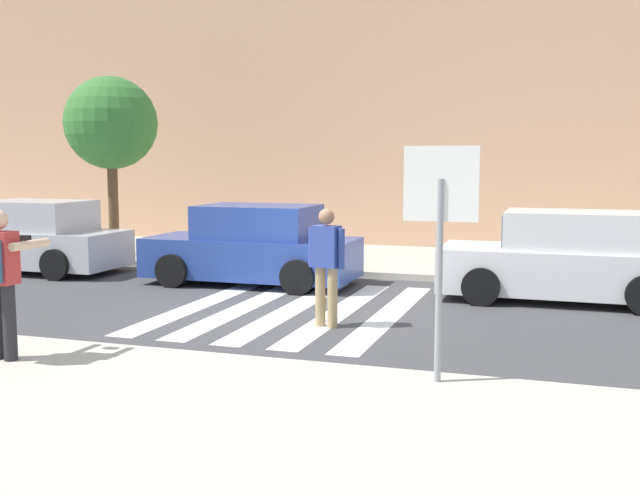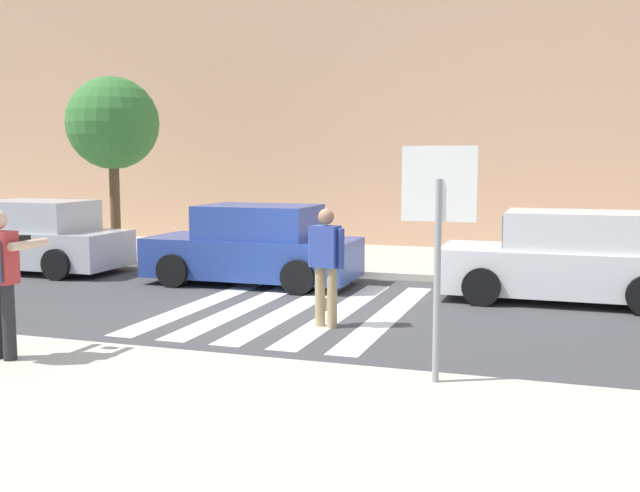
# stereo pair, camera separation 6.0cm
# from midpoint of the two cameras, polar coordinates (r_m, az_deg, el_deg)

# --- Properties ---
(ground_plane) EXTENTS (120.00, 120.00, 0.00)m
(ground_plane) POSITION_cam_midpoint_polar(r_m,az_deg,el_deg) (12.08, -2.57, -4.99)
(ground_plane) COLOR #424244
(sidewalk_near) EXTENTS (60.00, 6.00, 0.14)m
(sidewalk_near) POSITION_cam_midpoint_polar(r_m,az_deg,el_deg) (6.83, -21.81, -14.01)
(sidewalk_near) COLOR beige
(sidewalk_near) RESTS_ON ground
(sidewalk_far) EXTENTS (60.00, 4.80, 0.14)m
(sidewalk_far) POSITION_cam_midpoint_polar(r_m,az_deg,el_deg) (17.73, 4.29, -1.06)
(sidewalk_far) COLOR beige
(sidewalk_far) RESTS_ON ground
(building_facade_far) EXTENTS (56.00, 4.00, 7.66)m
(building_facade_far) POSITION_cam_midpoint_polar(r_m,az_deg,el_deg) (21.92, 7.17, 10.21)
(building_facade_far) COLOR tan
(building_facade_far) RESTS_ON ground
(crosswalk_stripe_0) EXTENTS (0.44, 5.20, 0.01)m
(crosswalk_stripe_0) POSITION_cam_midpoint_polar(r_m,az_deg,el_deg) (12.89, -8.94, -4.30)
(crosswalk_stripe_0) COLOR silver
(crosswalk_stripe_0) RESTS_ON ground
(crosswalk_stripe_1) EXTENTS (0.44, 5.20, 0.01)m
(crosswalk_stripe_1) POSITION_cam_midpoint_polar(r_m,az_deg,el_deg) (12.55, -5.67, -4.55)
(crosswalk_stripe_1) COLOR silver
(crosswalk_stripe_1) RESTS_ON ground
(crosswalk_stripe_2) EXTENTS (0.44, 5.20, 0.01)m
(crosswalk_stripe_2) POSITION_cam_midpoint_polar(r_m,az_deg,el_deg) (12.26, -2.23, -4.79)
(crosswalk_stripe_2) COLOR silver
(crosswalk_stripe_2) RESTS_ON ground
(crosswalk_stripe_3) EXTENTS (0.44, 5.20, 0.01)m
(crosswalk_stripe_3) POSITION_cam_midpoint_polar(r_m,az_deg,el_deg) (12.01, 1.36, -5.03)
(crosswalk_stripe_3) COLOR silver
(crosswalk_stripe_3) RESTS_ON ground
(crosswalk_stripe_4) EXTENTS (0.44, 5.20, 0.01)m
(crosswalk_stripe_4) POSITION_cam_midpoint_polar(r_m,az_deg,el_deg) (11.81, 5.10, -5.25)
(crosswalk_stripe_4) COLOR silver
(crosswalk_stripe_4) RESTS_ON ground
(stop_sign) EXTENTS (0.76, 0.08, 2.42)m
(stop_sign) POSITION_cam_midpoint_polar(r_m,az_deg,el_deg) (7.65, 8.95, 2.60)
(stop_sign) COLOR gray
(stop_sign) RESTS_ON sidewalk_near
(pedestrian_crossing) EXTENTS (0.57, 0.31, 1.72)m
(pedestrian_crossing) POSITION_cam_midpoint_polar(r_m,az_deg,el_deg) (10.79, 0.33, -1.12)
(pedestrian_crossing) COLOR tan
(pedestrian_crossing) RESTS_ON ground
(parked_car_silver) EXTENTS (4.10, 1.92, 1.55)m
(parked_car_silver) POSITION_cam_midpoint_polar(r_m,az_deg,el_deg) (17.37, -21.15, 0.53)
(parked_car_silver) COLOR #B7BABF
(parked_car_silver) RESTS_ON ground
(parked_car_blue) EXTENTS (4.10, 1.92, 1.55)m
(parked_car_blue) POSITION_cam_midpoint_polar(r_m,az_deg,el_deg) (14.66, -5.22, -0.09)
(parked_car_blue) COLOR #284293
(parked_car_blue) RESTS_ON ground
(parked_car_white) EXTENTS (4.10, 1.92, 1.55)m
(parked_car_white) POSITION_cam_midpoint_polar(r_m,az_deg,el_deg) (13.47, 18.02, -0.97)
(parked_car_white) COLOR white
(parked_car_white) RESTS_ON ground
(street_tree_west) EXTENTS (2.18, 2.18, 4.24)m
(street_tree_west) POSITION_cam_midpoint_polar(r_m,az_deg,el_deg) (18.53, -15.74, 8.93)
(street_tree_west) COLOR brown
(street_tree_west) RESTS_ON sidewalk_far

